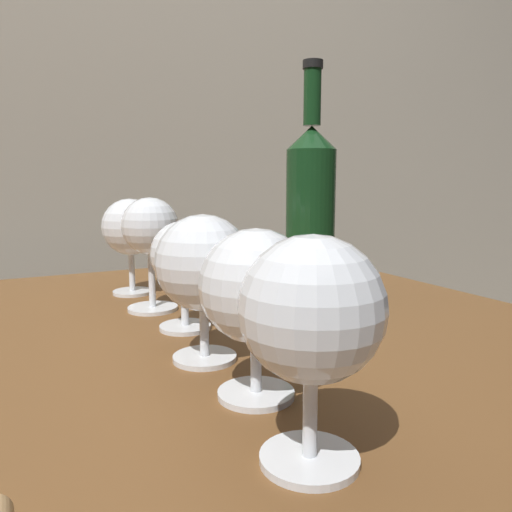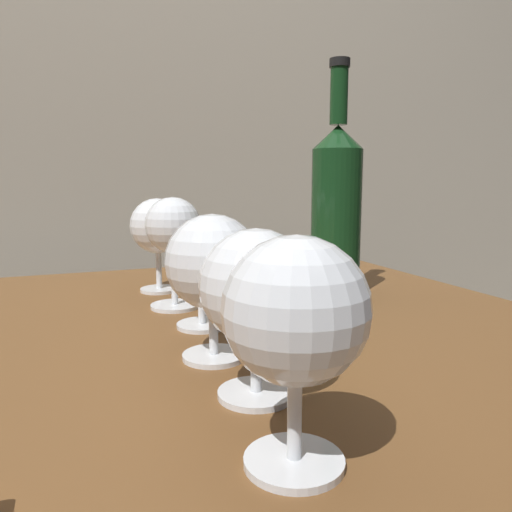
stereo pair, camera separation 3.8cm
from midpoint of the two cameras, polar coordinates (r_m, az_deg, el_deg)
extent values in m
cube|color=#B2A893|center=(1.53, -19.87, 23.25)|extent=(5.00, 0.08, 2.60)
cube|color=brown|center=(0.58, -14.39, -10.46)|extent=(1.11, 0.85, 0.03)
cylinder|color=brown|center=(1.20, 9.54, -18.82)|extent=(0.06, 0.06, 0.70)
cylinder|color=white|center=(0.33, 7.99, -22.49)|extent=(0.06, 0.06, 0.00)
cylinder|color=white|center=(0.31, 8.13, -17.04)|extent=(0.01, 0.01, 0.06)
sphere|color=white|center=(0.29, 8.38, -6.20)|extent=(0.09, 0.09, 0.09)
ellipsoid|color=maroon|center=(0.29, 8.37, -6.75)|extent=(0.08, 0.08, 0.03)
cylinder|color=white|center=(0.41, 2.74, -15.62)|extent=(0.06, 0.06, 0.00)
cylinder|color=white|center=(0.40, 2.77, -11.57)|extent=(0.01, 0.01, 0.06)
sphere|color=white|center=(0.39, 2.84, -3.46)|extent=(0.09, 0.09, 0.09)
ellipsoid|color=#470A16|center=(0.39, 2.83, -3.77)|extent=(0.08, 0.08, 0.04)
cylinder|color=white|center=(0.49, -2.64, -11.47)|extent=(0.06, 0.06, 0.00)
cylinder|color=white|center=(0.48, -2.67, -7.78)|extent=(0.01, 0.01, 0.06)
sphere|color=white|center=(0.47, -2.72, -0.69)|extent=(0.09, 0.09, 0.09)
ellipsoid|color=pink|center=(0.47, -2.72, -1.05)|extent=(0.08, 0.08, 0.04)
cylinder|color=white|center=(0.59, -4.33, -8.04)|extent=(0.06, 0.06, 0.00)
cylinder|color=white|center=(0.58, -4.36, -5.03)|extent=(0.01, 0.01, 0.06)
sphere|color=white|center=(0.57, -4.43, 0.26)|extent=(0.08, 0.08, 0.08)
ellipsoid|color=beige|center=(0.57, -4.42, 0.17)|extent=(0.07, 0.07, 0.03)
cylinder|color=white|center=(0.69, -7.76, -5.73)|extent=(0.07, 0.07, 0.00)
cylinder|color=white|center=(0.68, -7.84, -2.07)|extent=(0.01, 0.01, 0.08)
sphere|color=white|center=(0.67, -7.96, 3.54)|extent=(0.08, 0.08, 0.08)
ellipsoid|color=gold|center=(0.67, -7.96, 3.54)|extent=(0.07, 0.07, 0.03)
cylinder|color=white|center=(0.79, -9.73, -3.84)|extent=(0.06, 0.06, 0.00)
cylinder|color=white|center=(0.78, -9.80, -1.13)|extent=(0.01, 0.01, 0.07)
sphere|color=white|center=(0.78, -9.92, 3.46)|extent=(0.09, 0.09, 0.09)
ellipsoid|color=maroon|center=(0.78, -9.93, 3.55)|extent=(0.07, 0.07, 0.04)
cylinder|color=#143819|center=(0.76, 10.64, 3.74)|extent=(0.08, 0.08, 0.22)
cone|color=#143819|center=(0.76, 10.91, 13.33)|extent=(0.08, 0.08, 0.03)
cylinder|color=#143819|center=(0.76, 11.04, 17.65)|extent=(0.03, 0.03, 0.08)
cylinder|color=black|center=(0.77, 11.14, 21.03)|extent=(0.03, 0.03, 0.01)
camera|label=1|loc=(0.02, -87.14, 0.44)|focal=34.67mm
camera|label=2|loc=(0.02, 92.86, -0.44)|focal=34.67mm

